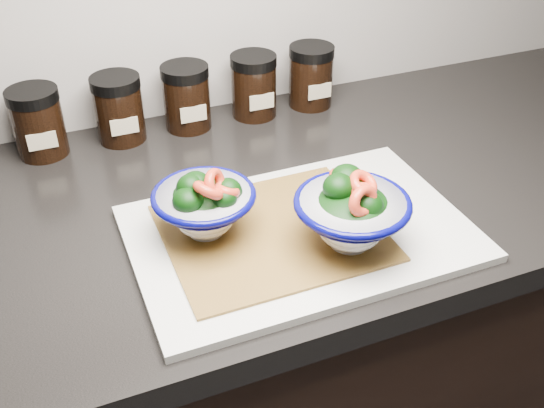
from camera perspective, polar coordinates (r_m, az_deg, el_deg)
name	(u,v)px	position (r m, az deg, el deg)	size (l,w,h in m)	color
cabinet	(281,388)	(1.29, 0.81, -16.16)	(3.43, 0.58, 0.86)	black
countertop	(283,197)	(0.98, 1.03, 0.64)	(3.50, 0.60, 0.04)	black
cutting_board	(300,233)	(0.86, 2.51, -2.63)	(0.45, 0.30, 0.01)	silver
bamboo_mat	(272,232)	(0.85, 0.00, -2.55)	(0.28, 0.24, 0.00)	olive
bowl_left	(205,205)	(0.83, -6.07, -0.05)	(0.14, 0.14, 0.10)	white
bowl_right	(352,213)	(0.81, 7.16, -0.80)	(0.15, 0.15, 0.11)	white
spice_jar_a	(38,122)	(1.09, -20.24, 6.88)	(0.08, 0.08, 0.11)	black
spice_jar_b	(119,109)	(1.10, -13.58, 8.31)	(0.08, 0.08, 0.11)	black
spice_jar_c	(187,97)	(1.12, -7.67, 9.48)	(0.08, 0.08, 0.11)	black
spice_jar_d	(254,86)	(1.15, -1.65, 10.56)	(0.08, 0.08, 0.11)	black
spice_jar_e	(311,76)	(1.19, 3.51, 11.39)	(0.08, 0.08, 0.11)	black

